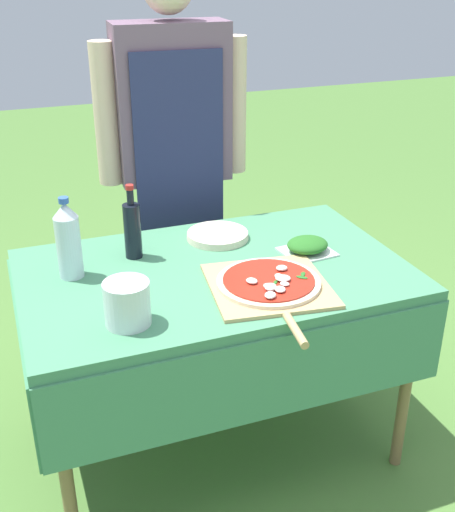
{
  "coord_description": "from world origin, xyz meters",
  "views": [
    {
      "loc": [
        -0.62,
        -1.78,
        1.68
      ],
      "look_at": [
        0.05,
        0.0,
        0.76
      ],
      "focal_mm": 45.0,
      "sensor_mm": 36.0,
      "label": 1
    }
  ],
  "objects_px": {
    "prep_table": "(214,290)",
    "oil_bottle": "(132,229)",
    "pizza_on_peel": "(269,285)",
    "person_cook": "(174,143)",
    "plate_stack": "(218,235)",
    "water_bottle": "(68,240)",
    "herb_container": "(307,246)",
    "mixing_tub": "(127,303)"
  },
  "relations": [
    {
      "from": "person_cook",
      "to": "pizza_on_peel",
      "type": "height_order",
      "value": "person_cook"
    },
    {
      "from": "prep_table",
      "to": "mixing_tub",
      "type": "distance_m",
      "value": 0.43
    },
    {
      "from": "prep_table",
      "to": "person_cook",
      "type": "distance_m",
      "value": 0.75
    },
    {
      "from": "pizza_on_peel",
      "to": "mixing_tub",
      "type": "distance_m",
      "value": 0.46
    },
    {
      "from": "water_bottle",
      "to": "mixing_tub",
      "type": "distance_m",
      "value": 0.37
    },
    {
      "from": "prep_table",
      "to": "plate_stack",
      "type": "relative_size",
      "value": 5.68
    },
    {
      "from": "prep_table",
      "to": "plate_stack",
      "type": "height_order",
      "value": "plate_stack"
    },
    {
      "from": "oil_bottle",
      "to": "herb_container",
      "type": "relative_size",
      "value": 1.4
    },
    {
      "from": "plate_stack",
      "to": "person_cook",
      "type": "bearing_deg",
      "value": 93.66
    },
    {
      "from": "person_cook",
      "to": "oil_bottle",
      "type": "relative_size",
      "value": 6.34
    },
    {
      "from": "oil_bottle",
      "to": "mixing_tub",
      "type": "xyz_separation_m",
      "value": [
        -0.11,
        -0.42,
        -0.04
      ]
    },
    {
      "from": "herb_container",
      "to": "plate_stack",
      "type": "xyz_separation_m",
      "value": [
        -0.25,
        0.22,
        -0.01
      ]
    },
    {
      "from": "person_cook",
      "to": "water_bottle",
      "type": "distance_m",
      "value": 0.76
    },
    {
      "from": "pizza_on_peel",
      "to": "water_bottle",
      "type": "relative_size",
      "value": 2.03
    },
    {
      "from": "water_bottle",
      "to": "oil_bottle",
      "type": "bearing_deg",
      "value": 17.9
    },
    {
      "from": "water_bottle",
      "to": "mixing_tub",
      "type": "relative_size",
      "value": 2.06
    },
    {
      "from": "person_cook",
      "to": "plate_stack",
      "type": "relative_size",
      "value": 7.31
    },
    {
      "from": "oil_bottle",
      "to": "prep_table",
      "type": "bearing_deg",
      "value": -39.72
    },
    {
      "from": "pizza_on_peel",
      "to": "herb_container",
      "type": "relative_size",
      "value": 2.96
    },
    {
      "from": "prep_table",
      "to": "pizza_on_peel",
      "type": "xyz_separation_m",
      "value": [
        0.12,
        -0.19,
        0.09
      ]
    },
    {
      "from": "pizza_on_peel",
      "to": "mixing_tub",
      "type": "bearing_deg",
      "value": -166.6
    },
    {
      "from": "person_cook",
      "to": "plate_stack",
      "type": "distance_m",
      "value": 0.5
    },
    {
      "from": "water_bottle",
      "to": "herb_container",
      "type": "distance_m",
      "value": 0.8
    },
    {
      "from": "prep_table",
      "to": "water_bottle",
      "type": "xyz_separation_m",
      "value": [
        -0.44,
        0.12,
        0.21
      ]
    },
    {
      "from": "prep_table",
      "to": "oil_bottle",
      "type": "relative_size",
      "value": 4.93
    },
    {
      "from": "person_cook",
      "to": "herb_container",
      "type": "relative_size",
      "value": 8.88
    },
    {
      "from": "pizza_on_peel",
      "to": "plate_stack",
      "type": "distance_m",
      "value": 0.42
    },
    {
      "from": "prep_table",
      "to": "water_bottle",
      "type": "distance_m",
      "value": 0.5
    },
    {
      "from": "prep_table",
      "to": "herb_container",
      "type": "bearing_deg",
      "value": 1.04
    },
    {
      "from": "water_bottle",
      "to": "herb_container",
      "type": "relative_size",
      "value": 1.46
    },
    {
      "from": "mixing_tub",
      "to": "plate_stack",
      "type": "height_order",
      "value": "mixing_tub"
    },
    {
      "from": "prep_table",
      "to": "water_bottle",
      "type": "bearing_deg",
      "value": 165.44
    },
    {
      "from": "prep_table",
      "to": "herb_container",
      "type": "xyz_separation_m",
      "value": [
        0.34,
        0.01,
        0.11
      ]
    },
    {
      "from": "water_bottle",
      "to": "herb_container",
      "type": "bearing_deg",
      "value": -7.89
    },
    {
      "from": "person_cook",
      "to": "herb_container",
      "type": "distance_m",
      "value": 0.75
    },
    {
      "from": "person_cook",
      "to": "herb_container",
      "type": "xyz_separation_m",
      "value": [
        0.28,
        -0.67,
        -0.22
      ]
    },
    {
      "from": "prep_table",
      "to": "person_cook",
      "type": "height_order",
      "value": "person_cook"
    },
    {
      "from": "water_bottle",
      "to": "herb_container",
      "type": "height_order",
      "value": "water_bottle"
    },
    {
      "from": "water_bottle",
      "to": "person_cook",
      "type": "bearing_deg",
      "value": 47.51
    },
    {
      "from": "oil_bottle",
      "to": "pizza_on_peel",
      "type": "bearing_deg",
      "value": -47.62
    },
    {
      "from": "oil_bottle",
      "to": "water_bottle",
      "type": "relative_size",
      "value": 0.96
    },
    {
      "from": "plate_stack",
      "to": "prep_table",
      "type": "bearing_deg",
      "value": -112.34
    }
  ]
}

